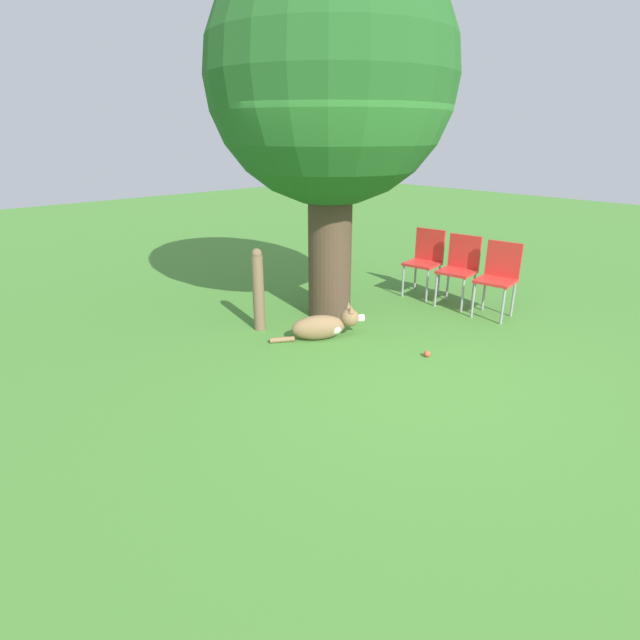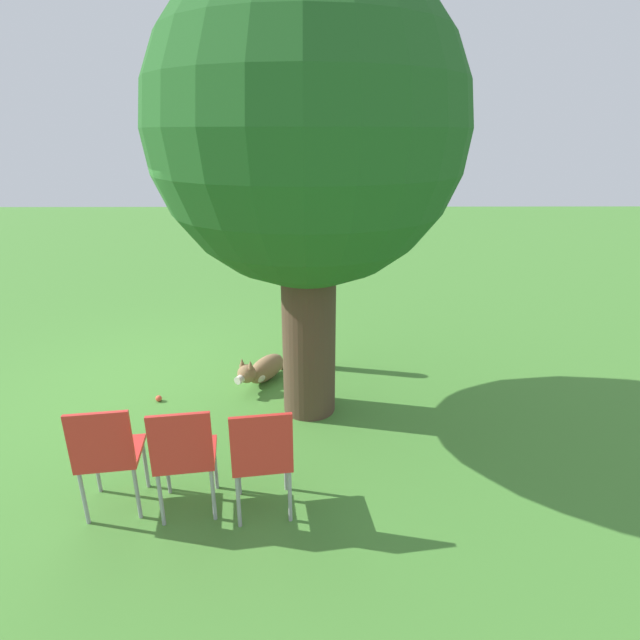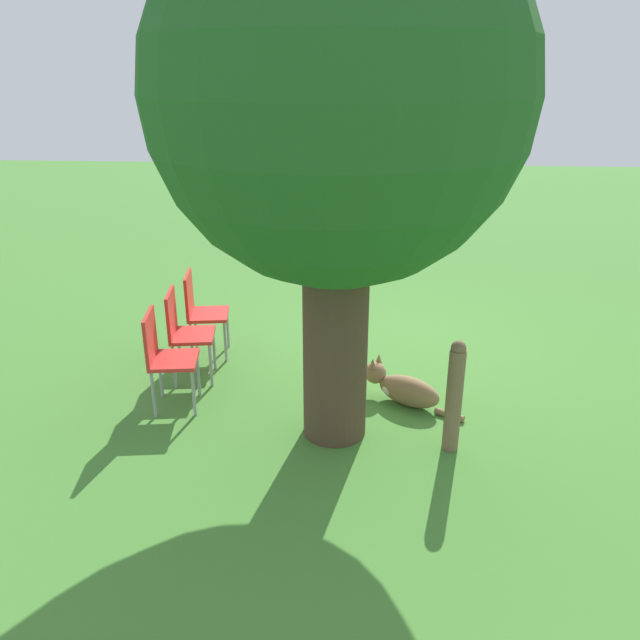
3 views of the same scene
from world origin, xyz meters
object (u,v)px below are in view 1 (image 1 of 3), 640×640
(red_chair_1, at_px, (460,265))
(oak_tree, at_px, (331,82))
(red_chair_2, at_px, (425,257))
(dog, at_px, (325,326))
(fence_post, at_px, (258,289))
(tennis_ball, at_px, (427,354))
(red_chair_0, at_px, (499,274))

(red_chair_1, bearing_deg, oak_tree, -38.32)
(red_chair_2, bearing_deg, oak_tree, -19.96)
(dog, relative_size, red_chair_1, 1.04)
(fence_post, xyz_separation_m, tennis_ball, (0.82, -1.85, -0.47))
(oak_tree, distance_m, tennis_ball, 3.19)
(oak_tree, relative_size, red_chair_0, 4.45)
(red_chair_0, xyz_separation_m, red_chair_2, (0.04, 1.15, 0.00))
(tennis_ball, bearing_deg, oak_tree, 84.52)
(red_chair_1, height_order, tennis_ball, red_chair_1)
(red_chair_2, bearing_deg, dog, -2.13)
(red_chair_2, xyz_separation_m, tennis_ball, (-1.74, -1.33, -0.52))
(red_chair_1, bearing_deg, tennis_ball, 15.42)
(oak_tree, relative_size, red_chair_2, 4.45)
(oak_tree, height_order, red_chair_0, oak_tree)
(tennis_ball, bearing_deg, red_chair_0, 6.05)
(fence_post, relative_size, red_chair_2, 1.05)
(dog, distance_m, fence_post, 0.91)
(dog, bearing_deg, red_chair_0, 7.34)
(fence_post, distance_m, red_chair_2, 2.62)
(red_chair_0, height_order, red_chair_1, same)
(oak_tree, bearing_deg, red_chair_1, -30.01)
(fence_post, distance_m, tennis_ball, 2.07)
(oak_tree, height_order, tennis_ball, oak_tree)
(red_chair_2, bearing_deg, red_chair_0, 79.67)
(dog, height_order, tennis_ball, dog)
(fence_post, height_order, red_chair_0, fence_post)
(fence_post, distance_m, red_chair_0, 3.02)
(dog, bearing_deg, oak_tree, 73.39)
(red_chair_1, distance_m, red_chair_2, 0.58)
(red_chair_1, relative_size, tennis_ball, 13.91)
(oak_tree, xyz_separation_m, dog, (-0.60, -0.56, -2.60))
(red_chair_1, relative_size, red_chair_2, 1.00)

